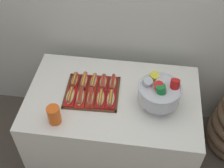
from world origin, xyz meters
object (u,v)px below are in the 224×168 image
at_px(buffet_table, 113,124).
at_px(hot_dog_2, 90,98).
at_px(hot_dog_3, 101,99).
at_px(hot_dog_9, 113,83).
at_px(punch_bowl, 159,92).
at_px(hot_dog_1, 80,97).
at_px(hot_dog_8, 103,82).
at_px(cup_stack, 54,115).
at_px(hot_dog_4, 111,99).
at_px(serving_tray, 92,92).
at_px(hot_dog_6, 84,81).
at_px(hot_dog_7, 94,82).
at_px(hot_dog_5, 74,81).
at_px(hot_dog_0, 70,96).

bearing_deg(buffet_table, hot_dog_2, -155.87).
relative_size(hot_dog_2, hot_dog_3, 1.04).
bearing_deg(buffet_table, hot_dog_9, 98.48).
bearing_deg(hot_dog_2, punch_bowl, 3.69).
distance_m(hot_dog_1, hot_dog_2, 0.08).
xyz_separation_m(hot_dog_8, cup_stack, (-0.28, -0.38, 0.03)).
relative_size(hot_dog_4, hot_dog_8, 1.04).
distance_m(serving_tray, hot_dog_3, 0.12).
bearing_deg(hot_dog_6, serving_tray, -45.49).
bearing_deg(hot_dog_8, buffet_table, -47.16).
bearing_deg(hot_dog_7, serving_tray, -87.76).
bearing_deg(hot_dog_1, hot_dog_8, 49.97).
bearing_deg(buffet_table, hot_dog_3, -140.80).
xyz_separation_m(hot_dog_7, punch_bowl, (0.50, -0.13, 0.10)).
height_order(hot_dog_4, hot_dog_7, same).
xyz_separation_m(hot_dog_4, hot_dog_8, (-0.08, 0.16, 0.00)).
bearing_deg(cup_stack, hot_dog_9, 47.50).
distance_m(serving_tray, hot_dog_6, 0.12).
height_order(hot_dog_5, hot_dog_8, hot_dog_8).
relative_size(buffet_table, hot_dog_2, 7.50).
xyz_separation_m(buffet_table, cup_stack, (-0.37, -0.29, 0.43)).
xyz_separation_m(hot_dog_1, hot_dog_6, (-0.01, 0.16, 0.00)).
bearing_deg(hot_dog_5, hot_dog_0, -87.76).
xyz_separation_m(hot_dog_3, hot_dog_8, (-0.01, 0.16, 0.00)).
bearing_deg(hot_dog_6, punch_bowl, -12.82).
height_order(buffet_table, hot_dog_8, hot_dog_8).
xyz_separation_m(buffet_table, hot_dog_8, (-0.09, 0.10, 0.40)).
relative_size(hot_dog_6, hot_dog_8, 1.11).
bearing_deg(hot_dog_4, hot_dog_0, -177.76).
xyz_separation_m(hot_dog_1, hot_dog_7, (0.07, 0.17, 0.00)).
bearing_deg(serving_tray, hot_dog_8, 49.97).
xyz_separation_m(hot_dog_3, cup_stack, (-0.29, -0.22, 0.04)).
relative_size(hot_dog_3, hot_dog_7, 1.05).
bearing_deg(hot_dog_7, punch_bowl, -14.99).
bearing_deg(hot_dog_4, hot_dog_2, -177.76).
height_order(hot_dog_1, hot_dog_4, same).
relative_size(buffet_table, hot_dog_6, 7.65).
bearing_deg(punch_bowl, hot_dog_1, -176.50).
bearing_deg(hot_dog_3, buffet_table, 39.20).
distance_m(hot_dog_2, hot_dog_4, 0.15).
relative_size(buffet_table, cup_stack, 9.48).
relative_size(hot_dog_5, hot_dog_6, 0.93).
height_order(hot_dog_0, hot_dog_1, same).
bearing_deg(hot_dog_1, hot_dog_6, 92.24).
bearing_deg(hot_dog_4, hot_dog_5, 153.43).
height_order(hot_dog_3, punch_bowl, punch_bowl).
height_order(hot_dog_0, cup_stack, cup_stack).
distance_m(hot_dog_7, hot_dog_9, 0.15).
distance_m(serving_tray, punch_bowl, 0.51).
distance_m(hot_dog_0, hot_dog_1, 0.08).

